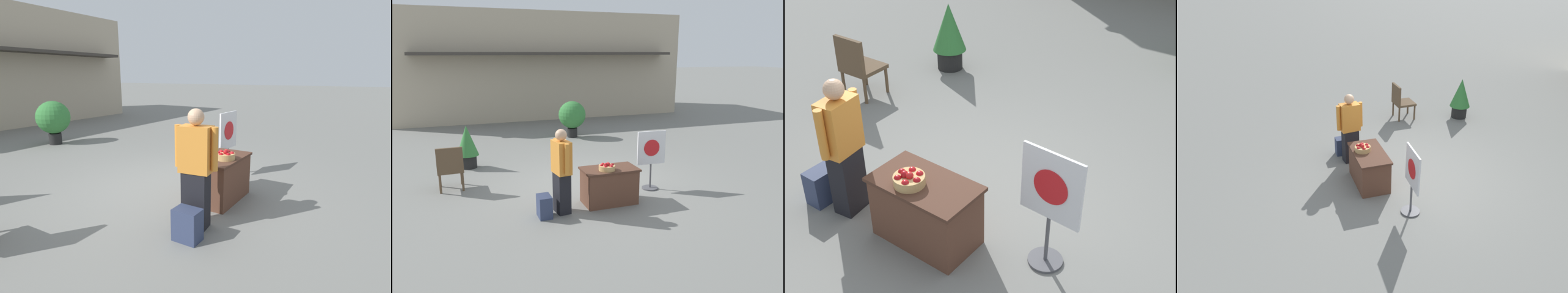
{
  "view_description": "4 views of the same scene",
  "coord_description": "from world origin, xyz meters",
  "views": [
    {
      "loc": [
        -4.32,
        -3.15,
        2.04
      ],
      "look_at": [
        -0.25,
        -0.68,
        0.92
      ],
      "focal_mm": 28.0,
      "sensor_mm": 36.0,
      "label": 1
    },
    {
      "loc": [
        -2.88,
        -7.73,
        2.99
      ],
      "look_at": [
        -0.22,
        -0.41,
        1.06
      ],
      "focal_mm": 35.0,
      "sensor_mm": 36.0,
      "label": 2
    },
    {
      "loc": [
        3.08,
        -4.2,
        3.99
      ],
      "look_at": [
        0.27,
        -0.43,
        0.96
      ],
      "focal_mm": 50.0,
      "sensor_mm": 36.0,
      "label": 3
    },
    {
      "loc": [
        6.5,
        -2.97,
        4.47
      ],
      "look_at": [
        -0.18,
        -0.89,
        0.75
      ],
      "focal_mm": 35.0,
      "sensor_mm": 36.0,
      "label": 4
    }
  ],
  "objects": [
    {
      "name": "ground_plane",
      "position": [
        0.0,
        0.0,
        0.0
      ],
      "size": [
        120.0,
        120.0,
        0.0
      ],
      "primitive_type": "plane",
      "color": "slate"
    },
    {
      "name": "display_table",
      "position": [
        0.01,
        -1.02,
        0.37
      ],
      "size": [
        1.12,
        0.64,
        0.74
      ],
      "color": "brown",
      "rests_on": "ground_plane"
    },
    {
      "name": "apple_basket",
      "position": [
        -0.09,
        -1.13,
        0.8
      ],
      "size": [
        0.32,
        0.32,
        0.16
      ],
      "color": "tan",
      "rests_on": "display_table"
    },
    {
      "name": "person_visitor",
      "position": [
        -1.02,
        -1.16,
        0.83
      ],
      "size": [
        0.31,
        0.61,
        1.63
      ],
      "rotation": [
        0.0,
        0.0,
        0.13
      ],
      "color": "black",
      "rests_on": "ground_plane"
    },
    {
      "name": "backpack",
      "position": [
        -1.39,
        -1.26,
        0.21
      ],
      "size": [
        0.24,
        0.34,
        0.42
      ],
      "color": "#2D3856",
      "rests_on": "ground_plane"
    },
    {
      "name": "poster_board",
      "position": [
        1.21,
        -0.57,
        0.74
      ],
      "size": [
        0.66,
        0.36,
        1.32
      ],
      "rotation": [
        0.0,
        0.0,
        -1.62
      ],
      "color": "#4C4C51",
      "rests_on": "ground_plane"
    },
    {
      "name": "potted_plant_near_left",
      "position": [
        1.19,
        5.16,
        0.79
      ],
      "size": [
        0.97,
        0.97,
        1.3
      ],
      "color": "black",
      "rests_on": "ground_plane"
    }
  ]
}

